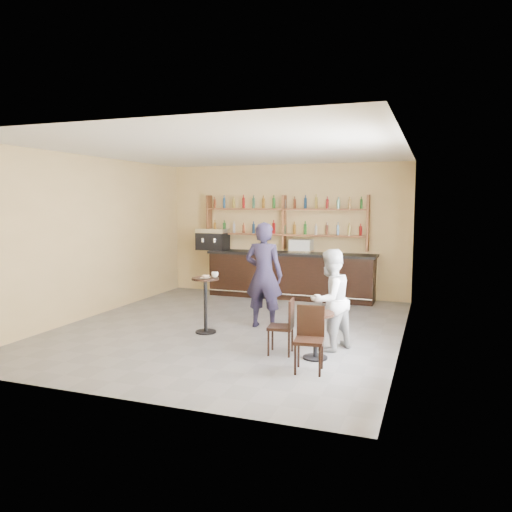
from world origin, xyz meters
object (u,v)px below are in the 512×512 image
(espresso_machine, at_px, (213,239))
(chair_west, at_px, (281,327))
(man_main, at_px, (264,275))
(bar_counter, at_px, (291,275))
(cafe_table, at_px, (315,335))
(chair_south, at_px, (309,340))
(patron_second, at_px, (330,300))
(pedestal_table, at_px, (206,305))
(pastry_case, at_px, (301,246))

(espresso_machine, distance_m, chair_west, 5.42)
(espresso_machine, xyz_separation_m, man_main, (2.34, -2.88, -0.39))
(bar_counter, distance_m, espresso_machine, 2.19)
(cafe_table, relative_size, chair_south, 0.78)
(chair_west, height_order, chair_south, chair_south)
(cafe_table, distance_m, patron_second, 0.69)
(pedestal_table, distance_m, patron_second, 2.29)
(pastry_case, bearing_deg, bar_counter, 176.29)
(pedestal_table, xyz_separation_m, cafe_table, (2.15, -0.78, -0.14))
(pedestal_table, relative_size, chair_west, 1.16)
(bar_counter, bearing_deg, chair_west, -76.09)
(espresso_machine, height_order, cafe_table, espresso_machine)
(pastry_case, distance_m, man_main, 2.89)
(bar_counter, bearing_deg, pastry_case, 0.00)
(pastry_case, xyz_separation_m, cafe_table, (1.37, -4.39, -0.91))
(pastry_case, relative_size, patron_second, 0.33)
(cafe_table, bearing_deg, pedestal_table, 160.04)
(bar_counter, distance_m, chair_south, 5.26)
(pedestal_table, relative_size, man_main, 0.51)
(man_main, bearing_deg, bar_counter, -85.24)
(espresso_machine, distance_m, man_main, 3.73)
(pedestal_table, relative_size, patron_second, 0.62)
(man_main, bearing_deg, espresso_machine, -52.17)
(espresso_machine, height_order, pastry_case, espresso_machine)
(pedestal_table, bearing_deg, espresso_machine, 112.74)
(bar_counter, relative_size, chair_south, 4.57)
(chair_south, height_order, patron_second, patron_second)
(man_main, distance_m, chair_west, 1.74)
(bar_counter, relative_size, espresso_machine, 5.43)
(pedestal_table, xyz_separation_m, chair_west, (1.60, -0.73, -0.07))
(pedestal_table, bearing_deg, man_main, 41.10)
(cafe_table, height_order, patron_second, patron_second)
(bar_counter, relative_size, cafe_table, 5.85)
(man_main, bearing_deg, pastry_case, -90.26)
(patron_second, bearing_deg, man_main, -94.15)
(cafe_table, height_order, chair_south, chair_south)
(man_main, bearing_deg, pedestal_table, 39.78)
(chair_south, bearing_deg, pastry_case, 98.73)
(man_main, bearing_deg, chair_west, 116.43)
(cafe_table, height_order, chair_west, chair_west)
(bar_counter, height_order, chair_west, bar_counter)
(bar_counter, xyz_separation_m, chair_west, (1.07, -4.34, -0.13))
(espresso_machine, xyz_separation_m, pedestal_table, (1.51, -3.61, -0.87))
(espresso_machine, distance_m, pastry_case, 2.29)
(man_main, height_order, cafe_table, man_main)
(bar_counter, distance_m, pastry_case, 0.75)
(chair_west, bearing_deg, pedestal_table, -121.16)
(chair_west, xyz_separation_m, chair_south, (0.60, -0.65, 0.02))
(pedestal_table, distance_m, chair_south, 2.60)
(patron_second, bearing_deg, pedestal_table, -65.96)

